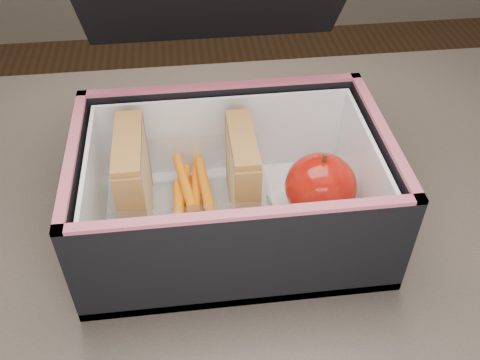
{
  "coord_description": "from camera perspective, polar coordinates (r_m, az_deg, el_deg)",
  "views": [
    {
      "loc": [
        -0.05,
        -0.41,
        1.21
      ],
      "look_at": [
        0.0,
        0.03,
        0.81
      ],
      "focal_mm": 40.0,
      "sensor_mm": 36.0,
      "label": 1
    }
  ],
  "objects": [
    {
      "name": "lunch_bag",
      "position": [
        0.59,
        -0.92,
        0.17
      ],
      "size": [
        0.33,
        0.35,
        0.3
      ],
      "color": "black",
      "rests_on": "kitchen_table"
    },
    {
      "name": "sandwich_right",
      "position": [
        0.59,
        0.26,
        0.63
      ],
      "size": [
        0.03,
        0.1,
        0.11
      ],
      "color": "#D7C584",
      "rests_on": "plastic_tub"
    },
    {
      "name": "paper_napkin",
      "position": [
        0.63,
        7.66,
        -3.28
      ],
      "size": [
        0.1,
        0.1,
        0.01
      ],
      "primitive_type": "cube",
      "rotation": [
        0.0,
        0.0,
        0.22
      ],
      "color": "white",
      "rests_on": "lunch_bag"
    },
    {
      "name": "carrot_sticks",
      "position": [
        0.62,
        -5.36,
        -1.66
      ],
      "size": [
        0.05,
        0.14,
        0.03
      ],
      "color": "orange",
      "rests_on": "plastic_tub"
    },
    {
      "name": "plastic_tub",
      "position": [
        0.61,
        -5.34,
        -1.37
      ],
      "size": [
        0.17,
        0.12,
        0.07
      ],
      "primitive_type": null,
      "color": "white",
      "rests_on": "lunch_bag"
    },
    {
      "name": "kitchen_table",
      "position": [
        0.69,
        0.25,
        -11.26
      ],
      "size": [
        1.2,
        0.8,
        0.75
      ],
      "color": "brown",
      "rests_on": "ground"
    },
    {
      "name": "red_apple",
      "position": [
        0.6,
        8.59,
        -0.68
      ],
      "size": [
        0.1,
        0.1,
        0.08
      ],
      "rotation": [
        0.0,
        0.0,
        0.25
      ],
      "color": "#920404",
      "rests_on": "paper_napkin"
    },
    {
      "name": "sandwich_left",
      "position": [
        0.59,
        -11.23,
        -0.05
      ],
      "size": [
        0.03,
        0.1,
        0.11
      ],
      "color": "#D7C584",
      "rests_on": "plastic_tub"
    }
  ]
}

